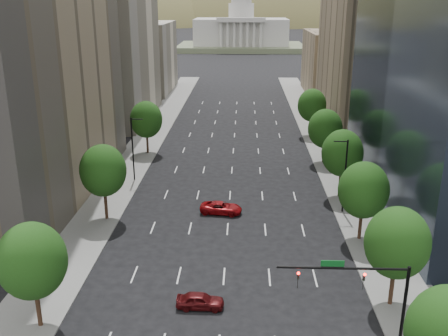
# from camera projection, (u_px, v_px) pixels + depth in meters

# --- Properties ---
(sidewalk_left) EXTENTS (6.00, 200.00, 0.15)m
(sidewalk_left) POSITION_uv_depth(u_px,v_px,m) (111.00, 193.00, 65.91)
(sidewalk_left) COLOR slate
(sidewalk_left) RESTS_ON ground
(sidewalk_right) EXTENTS (6.00, 200.00, 0.15)m
(sidewalk_right) POSITION_uv_depth(u_px,v_px,m) (351.00, 197.00, 64.76)
(sidewalk_right) COLOR slate
(sidewalk_right) RESTS_ON ground
(midrise_cream_left) EXTENTS (14.00, 30.00, 35.00)m
(midrise_cream_left) POSITION_uv_depth(u_px,v_px,m) (112.00, 33.00, 101.34)
(midrise_cream_left) COLOR beige
(midrise_cream_left) RESTS_ON ground
(filler_left) EXTENTS (14.00, 26.00, 18.00)m
(filler_left) POSITION_uv_depth(u_px,v_px,m) (145.00, 57.00, 135.30)
(filler_left) COLOR beige
(filler_left) RESTS_ON ground
(parking_tan_right) EXTENTS (14.00, 30.00, 30.00)m
(parking_tan_right) POSITION_uv_depth(u_px,v_px,m) (365.00, 48.00, 97.46)
(parking_tan_right) COLOR #8C7759
(parking_tan_right) RESTS_ON ground
(filler_right) EXTENTS (14.00, 26.00, 16.00)m
(filler_right) POSITION_uv_depth(u_px,v_px,m) (334.00, 63.00, 130.93)
(filler_right) COLOR #8C7759
(filler_right) RESTS_ON ground
(tree_right_1) EXTENTS (5.20, 5.20, 8.75)m
(tree_right_1) POSITION_uv_depth(u_px,v_px,m) (397.00, 243.00, 40.29)
(tree_right_1) COLOR #382316
(tree_right_1) RESTS_ON ground
(tree_right_2) EXTENTS (5.20, 5.20, 8.61)m
(tree_right_2) POSITION_uv_depth(u_px,v_px,m) (364.00, 190.00, 51.69)
(tree_right_2) COLOR #382316
(tree_right_2) RESTS_ON ground
(tree_right_3) EXTENTS (5.20, 5.20, 8.89)m
(tree_right_3) POSITION_uv_depth(u_px,v_px,m) (342.00, 153.00, 62.95)
(tree_right_3) COLOR #382316
(tree_right_3) RESTS_ON ground
(tree_right_4) EXTENTS (5.20, 5.20, 8.46)m
(tree_right_4) POSITION_uv_depth(u_px,v_px,m) (325.00, 129.00, 76.33)
(tree_right_4) COLOR #382316
(tree_right_4) RESTS_ON ground
(tree_right_5) EXTENTS (5.20, 5.20, 8.75)m
(tree_right_5) POSITION_uv_depth(u_px,v_px,m) (312.00, 105.00, 91.38)
(tree_right_5) COLOR #382316
(tree_right_5) RESTS_ON ground
(tree_left_0) EXTENTS (5.20, 5.20, 8.75)m
(tree_left_0) POSITION_uv_depth(u_px,v_px,m) (32.00, 261.00, 37.54)
(tree_left_0) COLOR #382316
(tree_left_0) RESTS_ON ground
(tree_left_1) EXTENTS (5.20, 5.20, 8.97)m
(tree_left_1) POSITION_uv_depth(u_px,v_px,m) (103.00, 171.00, 56.39)
(tree_left_1) COLOR #382316
(tree_left_1) RESTS_ON ground
(tree_left_2) EXTENTS (5.20, 5.20, 8.68)m
(tree_left_2) POSITION_uv_depth(u_px,v_px,m) (146.00, 120.00, 81.08)
(tree_left_2) COLOR #382316
(tree_left_2) RESTS_ON ground
(streetlight_rn) EXTENTS (1.70, 0.20, 9.00)m
(streetlight_rn) POSITION_uv_depth(u_px,v_px,m) (345.00, 174.00, 58.58)
(streetlight_rn) COLOR black
(streetlight_rn) RESTS_ON ground
(streetlight_ln) EXTENTS (1.70, 0.20, 9.00)m
(streetlight_ln) POSITION_uv_depth(u_px,v_px,m) (133.00, 147.00, 69.03)
(streetlight_ln) COLOR black
(streetlight_ln) RESTS_ON ground
(traffic_signal) EXTENTS (9.12, 0.40, 7.38)m
(traffic_signal) POSITION_uv_depth(u_px,v_px,m) (370.00, 290.00, 34.92)
(traffic_signal) COLOR black
(traffic_signal) RESTS_ON ground
(capitol) EXTENTS (60.00, 40.00, 35.20)m
(capitol) POSITION_uv_depth(u_px,v_px,m) (241.00, 31.00, 242.09)
(capitol) COLOR #596647
(capitol) RESTS_ON ground
(foothills) EXTENTS (720.00, 413.00, 263.00)m
(foothills) POSITION_uv_depth(u_px,v_px,m) (273.00, 53.00, 586.57)
(foothills) COLOR olive
(foothills) RESTS_ON ground
(car_maroon) EXTENTS (3.97, 1.66, 1.34)m
(car_maroon) POSITION_uv_depth(u_px,v_px,m) (200.00, 301.00, 41.54)
(car_maroon) COLOR #4C0C0E
(car_maroon) RESTS_ON ground
(car_red_far) EXTENTS (5.18, 2.88, 1.37)m
(car_red_far) POSITION_uv_depth(u_px,v_px,m) (221.00, 208.00, 59.79)
(car_red_far) COLOR maroon
(car_red_far) RESTS_ON ground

